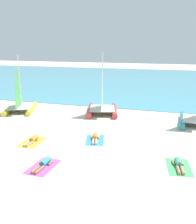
# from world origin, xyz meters

# --- Properties ---
(ground_plane) EXTENTS (120.00, 120.00, 0.00)m
(ground_plane) POSITION_xyz_m (0.00, 10.00, 0.00)
(ground_plane) COLOR beige
(ocean_water) EXTENTS (120.00, 40.00, 0.05)m
(ocean_water) POSITION_xyz_m (0.00, 30.99, 0.03)
(ocean_water) COLOR #4C9EB7
(ocean_water) RESTS_ON ground
(sailboat_red) EXTENTS (3.47, 4.45, 5.12)m
(sailboat_red) POSITION_xyz_m (-0.88, 8.93, 0.76)
(sailboat_red) COLOR #CC3838
(sailboat_red) RESTS_ON ground
(sailboat_yellow) EXTENTS (3.59, 4.34, 4.86)m
(sailboat_yellow) POSITION_xyz_m (-7.96, 7.48, 0.72)
(sailboat_yellow) COLOR yellow
(sailboat_yellow) RESTS_ON ground
(towel_leftmost) EXTENTS (1.19, 1.95, 0.01)m
(towel_leftmost) POSITION_xyz_m (-3.00, 1.24, 0.01)
(towel_leftmost) COLOR yellow
(towel_leftmost) RESTS_ON ground
(sunbather_leftmost) EXTENTS (0.56, 1.56, 0.30)m
(sunbather_leftmost) POSITION_xyz_m (-3.00, 1.31, 0.13)
(sunbather_leftmost) COLOR orange
(sunbather_leftmost) RESTS_ON towel_leftmost
(towel_center_left) EXTENTS (1.15, 1.93, 0.01)m
(towel_center_left) POSITION_xyz_m (-0.78, -1.43, 0.01)
(towel_center_left) COLOR #D84C99
(towel_center_left) RESTS_ON ground
(sunbather_center_left) EXTENTS (0.55, 1.56, 0.30)m
(sunbather_center_left) POSITION_xyz_m (-0.78, -1.36, 0.13)
(sunbather_center_left) COLOR #268CCC
(sunbather_center_left) RESTS_ON towel_center_left
(towel_center_right) EXTENTS (1.56, 2.12, 0.01)m
(towel_center_right) POSITION_xyz_m (0.50, 2.73, 0.01)
(towel_center_right) COLOR #338CD8
(towel_center_right) RESTS_ON ground
(sunbather_center_right) EXTENTS (0.79, 1.55, 0.30)m
(sunbather_center_right) POSITION_xyz_m (0.48, 2.79, 0.13)
(sunbather_center_right) COLOR orange
(sunbather_center_right) RESTS_ON towel_center_right
(towel_rightmost) EXTENTS (1.39, 2.05, 0.01)m
(towel_rightmost) POSITION_xyz_m (5.47, 0.48, 0.01)
(towel_rightmost) COLOR #4CB266
(towel_rightmost) RESTS_ON ground
(sunbather_rightmost) EXTENTS (0.65, 1.57, 0.30)m
(sunbather_rightmost) POSITION_xyz_m (5.46, 0.55, 0.13)
(sunbather_rightmost) COLOR #3FB28C
(sunbather_rightmost) RESTS_ON towel_rightmost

